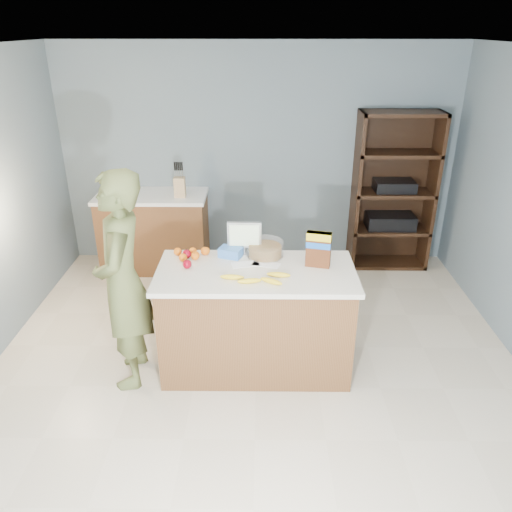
{
  "coord_description": "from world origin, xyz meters",
  "views": [
    {
      "loc": [
        0.04,
        -3.18,
        2.64
      ],
      "look_at": [
        0.0,
        0.35,
        1.0
      ],
      "focal_mm": 35.0,
      "sensor_mm": 36.0,
      "label": 1
    }
  ],
  "objects_px": {
    "tv": "(244,236)",
    "cereal_box": "(319,247)",
    "shelving_unit": "(392,194)",
    "counter_peninsula": "(256,323)",
    "person": "(123,282)"
  },
  "relations": [
    {
      "from": "tv",
      "to": "cereal_box",
      "type": "bearing_deg",
      "value": -21.58
    },
    {
      "from": "shelving_unit",
      "to": "cereal_box",
      "type": "distance_m",
      "value": 2.25
    },
    {
      "from": "counter_peninsula",
      "to": "shelving_unit",
      "type": "height_order",
      "value": "shelving_unit"
    },
    {
      "from": "shelving_unit",
      "to": "cereal_box",
      "type": "xyz_separation_m",
      "value": [
        -1.06,
        -1.97,
        0.2
      ]
    },
    {
      "from": "counter_peninsula",
      "to": "cereal_box",
      "type": "height_order",
      "value": "cereal_box"
    },
    {
      "from": "shelving_unit",
      "to": "person",
      "type": "xyz_separation_m",
      "value": [
        -2.56,
        -2.2,
        0.01
      ]
    },
    {
      "from": "person",
      "to": "cereal_box",
      "type": "xyz_separation_m",
      "value": [
        1.49,
        0.23,
        0.2
      ]
    },
    {
      "from": "counter_peninsula",
      "to": "tv",
      "type": "xyz_separation_m",
      "value": [
        -0.1,
        0.31,
        0.64
      ]
    },
    {
      "from": "tv",
      "to": "cereal_box",
      "type": "distance_m",
      "value": 0.63
    },
    {
      "from": "shelving_unit",
      "to": "person",
      "type": "bearing_deg",
      "value": -139.28
    },
    {
      "from": "person",
      "to": "tv",
      "type": "xyz_separation_m",
      "value": [
        0.91,
        0.46,
        0.19
      ]
    },
    {
      "from": "person",
      "to": "tv",
      "type": "height_order",
      "value": "person"
    },
    {
      "from": "person",
      "to": "counter_peninsula",
      "type": "bearing_deg",
      "value": 91.78
    },
    {
      "from": "counter_peninsula",
      "to": "tv",
      "type": "height_order",
      "value": "tv"
    },
    {
      "from": "cereal_box",
      "to": "tv",
      "type": "bearing_deg",
      "value": 158.42
    }
  ]
}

